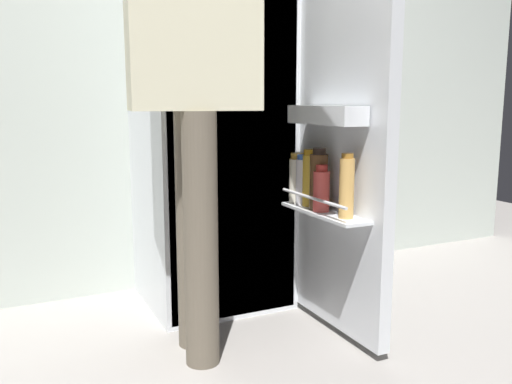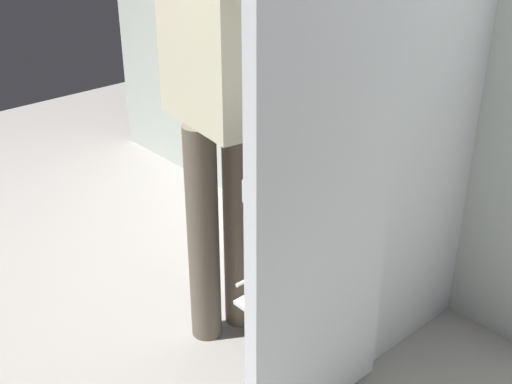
{
  "view_description": "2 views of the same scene",
  "coord_description": "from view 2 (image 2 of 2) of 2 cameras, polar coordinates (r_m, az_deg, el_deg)",
  "views": [
    {
      "loc": [
        -0.86,
        -1.75,
        0.92
      ],
      "look_at": [
        -0.01,
        0.02,
        0.59
      ],
      "focal_mm": 37.79,
      "sensor_mm": 36.0,
      "label": 1
    },
    {
      "loc": [
        1.47,
        -1.32,
        1.72
      ],
      "look_at": [
        0.01,
        -0.02,
        0.73
      ],
      "focal_mm": 46.57,
      "sensor_mm": 36.0,
      "label": 2
    }
  ],
  "objects": [
    {
      "name": "ground_plane",
      "position": [
        2.62,
        0.16,
        -14.14
      ],
      "size": [
        6.69,
        6.69,
        0.0
      ],
      "primitive_type": "plane",
      "color": "gray"
    },
    {
      "name": "kitchen_wall",
      "position": [
        2.68,
        14.68,
        15.64
      ],
      "size": [
        4.4,
        0.1,
        2.47
      ],
      "primitive_type": "cube",
      "color": "beige",
      "rests_on": "ground_plane"
    },
    {
      "name": "refrigerator",
      "position": [
        2.47,
        8.98,
        5.61
      ],
      "size": [
        0.66,
        1.14,
        1.67
      ],
      "color": "silver",
      "rests_on": "ground_plane"
    },
    {
      "name": "person",
      "position": [
        2.26,
        -3.26,
        10.62
      ],
      "size": [
        0.58,
        0.81,
        1.79
      ],
      "color": "#665B4C",
      "rests_on": "ground_plane"
    }
  ]
}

